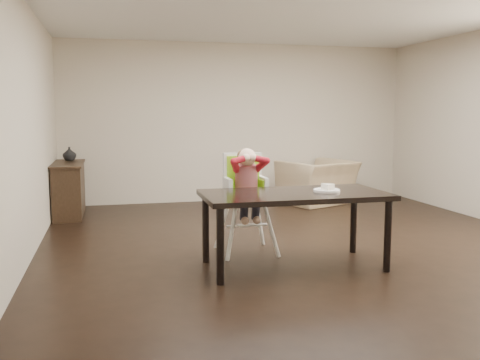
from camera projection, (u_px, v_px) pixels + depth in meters
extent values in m
plane|color=black|center=(310.00, 249.00, 6.04)|extent=(7.00, 7.00, 0.00)
cube|color=beige|center=(238.00, 123.00, 9.24)|extent=(6.00, 0.02, 2.70)
cube|color=beige|center=(21.00, 131.00, 5.16)|extent=(0.02, 7.00, 2.70)
cube|color=white|center=(315.00, 2.00, 5.70)|extent=(6.00, 7.00, 0.02)
cube|color=black|center=(294.00, 195.00, 5.24)|extent=(1.80, 0.90, 0.05)
cylinder|color=black|center=(220.00, 246.00, 4.74)|extent=(0.07, 0.07, 0.70)
cylinder|color=black|center=(388.00, 236.00, 5.12)|extent=(0.07, 0.07, 0.70)
cylinder|color=black|center=(206.00, 229.00, 5.45)|extent=(0.07, 0.07, 0.70)
cylinder|color=black|center=(354.00, 221.00, 5.84)|extent=(0.07, 0.07, 0.70)
cylinder|color=white|center=(232.00, 230.00, 5.58)|extent=(0.04, 0.04, 0.61)
cylinder|color=white|center=(271.00, 228.00, 5.69)|extent=(0.04, 0.04, 0.61)
cylinder|color=white|center=(223.00, 222.00, 6.00)|extent=(0.04, 0.04, 0.61)
cylinder|color=white|center=(260.00, 220.00, 6.11)|extent=(0.04, 0.04, 0.61)
cube|color=white|center=(246.00, 198.00, 5.81)|extent=(0.44, 0.40, 0.05)
cube|color=#83C819|center=(246.00, 194.00, 5.80)|extent=(0.35, 0.33, 0.03)
cube|color=white|center=(242.00, 173.00, 5.94)|extent=(0.44, 0.06, 0.46)
cube|color=#83C819|center=(243.00, 174.00, 5.91)|extent=(0.37, 0.03, 0.41)
cube|color=black|center=(239.00, 175.00, 5.81)|extent=(0.04, 0.20, 0.02)
cube|color=black|center=(251.00, 175.00, 5.85)|extent=(0.04, 0.20, 0.02)
cylinder|color=#A11212|center=(246.00, 179.00, 5.78)|extent=(0.25, 0.25, 0.29)
sphere|color=beige|center=(247.00, 158.00, 5.73)|extent=(0.20, 0.20, 0.20)
ellipsoid|color=brown|center=(246.00, 155.00, 5.76)|extent=(0.20, 0.19, 0.15)
sphere|color=beige|center=(246.00, 158.00, 5.62)|extent=(0.09, 0.09, 0.09)
sphere|color=beige|center=(253.00, 158.00, 5.64)|extent=(0.09, 0.09, 0.09)
cylinder|color=white|center=(327.00, 191.00, 5.28)|extent=(0.30, 0.30, 0.02)
torus|color=white|center=(327.00, 190.00, 5.27)|extent=(0.30, 0.30, 0.01)
imported|color=tan|center=(318.00, 175.00, 8.96)|extent=(1.31, 1.10, 0.97)
cube|color=black|center=(69.00, 190.00, 7.94)|extent=(0.40, 1.20, 0.76)
cube|color=black|center=(68.00, 164.00, 7.89)|extent=(0.44, 1.26, 0.03)
imported|color=#99999E|center=(69.00, 154.00, 8.23)|extent=(0.25, 0.26, 0.20)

